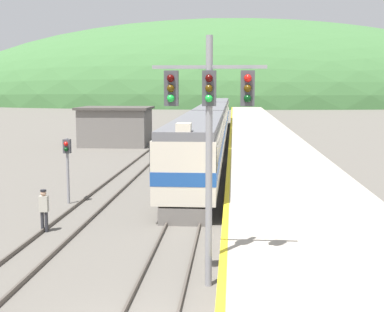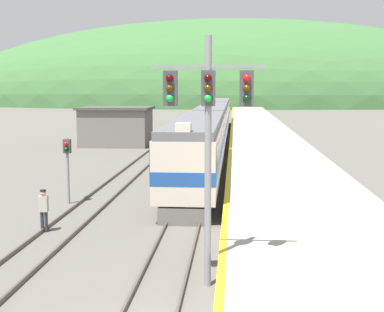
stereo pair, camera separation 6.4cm
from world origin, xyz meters
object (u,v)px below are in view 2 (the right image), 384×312
Objects in this scene: express_train_lead_car at (198,149)px; carriage_second at (213,124)px; track_worker at (44,208)px; signal_post_siding at (67,157)px; carriage_third at (219,113)px; signal_mast_main at (208,117)px.

express_train_lead_car is 21.69m from carriage_second.
track_worker is (-5.62, -11.18, -1.20)m from express_train_lead_car.
signal_post_siding is 5.56m from track_worker.
signal_mast_main reaches higher than carriage_third.
track_worker is at bearing -116.71° from express_train_lead_car.
express_train_lead_car is at bearing 94.84° from signal_mast_main.
carriage_second reaches higher than signal_post_siding.
carriage_second is (0.00, 21.69, -0.01)m from express_train_lead_car.
signal_mast_main is at bearing -37.86° from track_worker.
track_worker is (-5.62, -54.70, -1.19)m from carriage_third.
express_train_lead_car is at bearing 42.96° from signal_post_siding.
carriage_second is at bearing 90.00° from express_train_lead_car.
carriage_second is 6.21× the size of signal_post_siding.
track_worker is (-7.03, 5.47, -4.08)m from signal_mast_main.
carriage_second is 21.84m from carriage_third.
signal_mast_main reaches higher than track_worker.
signal_post_siding is at bearing 125.45° from signal_mast_main.
signal_post_siding is 1.90× the size of track_worker.
signal_mast_main reaches higher than carriage_second.
carriage_third is 55.00m from track_worker.
track_worker is (0.65, -5.33, -1.42)m from signal_post_siding.
signal_post_siding is at bearing -102.85° from carriage_second.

